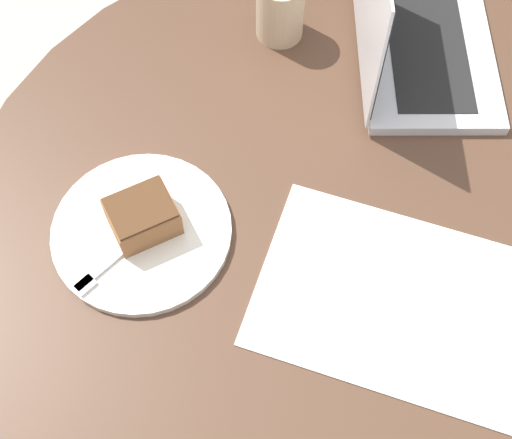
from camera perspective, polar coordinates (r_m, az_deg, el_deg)
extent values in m
plane|color=#B7AD9E|center=(1.70, 5.55, -12.62)|extent=(12.00, 12.00, 0.00)
cylinder|color=#4C3323|center=(1.69, 5.57, -12.53)|extent=(0.45, 0.45, 0.02)
cylinder|color=#4C3323|center=(1.36, 6.86, -8.37)|extent=(0.10, 0.10, 0.69)
cylinder|color=#4C3323|center=(1.03, 8.96, -1.44)|extent=(1.20, 1.20, 0.03)
cube|color=white|center=(0.98, 11.57, -6.46)|extent=(0.41, 0.30, 0.00)
cylinder|color=silver|center=(1.01, -9.13, -0.94)|extent=(0.25, 0.25, 0.01)
cube|color=brown|center=(0.99, -9.06, 0.22)|extent=(0.12, 0.11, 0.05)
cube|color=#4D311C|center=(0.97, -9.28, 0.96)|extent=(0.11, 0.11, 0.00)
cube|color=silver|center=(0.99, -10.46, -2.29)|extent=(0.10, 0.15, 0.00)
cube|color=silver|center=(0.98, -13.64, -5.01)|extent=(0.04, 0.04, 0.00)
cylinder|color=#C6AD89|center=(1.19, 1.95, 16.51)|extent=(0.08, 0.08, 0.11)
cube|color=silver|center=(1.21, 13.55, 12.60)|extent=(0.27, 0.34, 0.02)
cube|color=black|center=(1.20, 13.65, 12.90)|extent=(0.17, 0.27, 0.00)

